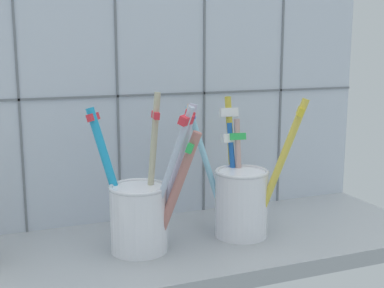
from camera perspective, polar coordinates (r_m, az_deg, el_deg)
counter_slab at (r=67.67cm, az=-0.18°, el=-11.37°), size 64.00×22.00×2.00cm
tile_wall_back at (r=74.02cm, az=-3.59°, el=7.68°), size 64.00×2.20×45.00cm
toothbrush_cup_left at (r=62.95cm, az=-5.42°, el=-7.08°), size 12.83×10.77×19.16cm
toothbrush_cup_right at (r=67.96cm, az=5.44°, el=-5.79°), size 13.58×12.01×18.29cm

